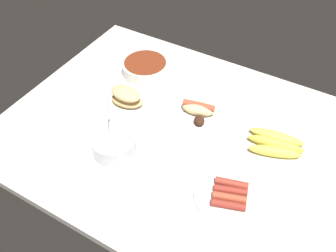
{
  "coord_description": "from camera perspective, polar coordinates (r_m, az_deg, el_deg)",
  "views": [
    {
      "loc": [
        -38.04,
        75.11,
        90.82
      ],
      "look_at": [
        4.29,
        1.94,
        3.0
      ],
      "focal_mm": 39.25,
      "sensor_mm": 36.0,
      "label": 1
    }
  ],
  "objects": [
    {
      "name": "bread_stack",
      "position": [
        1.32,
        -6.47,
        4.52
      ],
      "size": [
        12.98,
        9.3,
        7.2
      ],
      "color": "tan",
      "rests_on": "ground_plane"
    },
    {
      "name": "plate_sausages",
      "position": [
        1.09,
        9.53,
        -10.65
      ],
      "size": [
        20.49,
        20.49,
        3.26
      ],
      "color": "white",
      "rests_on": "ground_plane"
    },
    {
      "name": "plate_hotdog_assembled",
      "position": [
        1.29,
        4.72,
        2.23
      ],
      "size": [
        24.04,
        24.04,
        5.61
      ],
      "color": "white",
      "rests_on": "ground_plane"
    },
    {
      "name": "bowl_coleslaw",
      "position": [
        1.17,
        -8.38,
        -2.71
      ],
      "size": [
        14.47,
        14.47,
        15.78
      ],
      "color": "silver",
      "rests_on": "ground_plane"
    },
    {
      "name": "banana_bunch",
      "position": [
        1.23,
        16.4,
        -2.69
      ],
      "size": [
        19.17,
        14.06,
        3.7
      ],
      "color": "#E5D14C",
      "rests_on": "ground_plane"
    },
    {
      "name": "bowl_chili",
      "position": [
        1.47,
        -3.54,
        9.13
      ],
      "size": [
        18.34,
        18.34,
        5.12
      ],
      "color": "white",
      "rests_on": "ground_plane"
    },
    {
      "name": "ground_plane",
      "position": [
        1.25,
        2.15,
        -1.59
      ],
      "size": [
        120.0,
        90.0,
        3.0
      ],
      "primitive_type": "cube",
      "color": "silver"
    }
  ]
}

